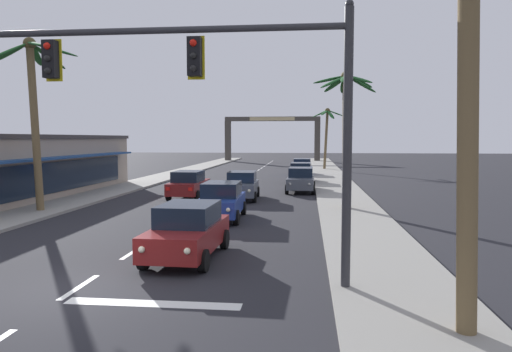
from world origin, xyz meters
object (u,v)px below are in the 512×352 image
town_gateway_arch (272,132)px  sedan_oncoming_far (189,184)px  sedan_parked_nearest_kerb (302,167)px  palm_left_second (33,92)px  sedan_lead_at_stop_bar (188,231)px  sedan_third_in_queue (221,200)px  sedan_fifth_in_queue (242,185)px  storefront_strip_left (5,166)px  traffic_signal_mast (201,83)px  palm_right_second (346,115)px  sedan_parked_mid_kerb (301,180)px  sedan_parked_far_kerb (301,173)px  palm_right_nearest (468,9)px  palm_right_farthest (327,124)px

town_gateway_arch → sedan_oncoming_far: bearing=-92.0°
sedan_parked_nearest_kerb → palm_left_second: size_ratio=0.52×
town_gateway_arch → sedan_lead_at_stop_bar: bearing=-88.2°
sedan_lead_at_stop_bar → sedan_third_in_queue: 7.16m
sedan_fifth_in_queue → storefront_strip_left: bearing=-176.4°
traffic_signal_mast → palm_right_second: 14.00m
sedan_parked_mid_kerb → sedan_lead_at_stop_bar: bearing=-99.8°
palm_right_second → traffic_signal_mast: bearing=-108.8°
sedan_oncoming_far → sedan_parked_far_kerb: bearing=57.4°
traffic_signal_mast → sedan_oncoming_far: 18.43m
sedan_parked_far_kerb → palm_right_nearest: 31.05m
palm_left_second → palm_right_farthest: (15.53, 33.97, -0.67)m
sedan_fifth_in_queue → sedan_oncoming_far: (-3.35, 0.22, 0.00)m
palm_right_second → storefront_strip_left: size_ratio=0.34×
traffic_signal_mast → sedan_parked_far_kerb: 28.28m
storefront_strip_left → palm_right_nearest: bearing=-41.4°
sedan_third_in_queue → sedan_oncoming_far: (-3.38, 7.38, 0.00)m
sedan_third_in_queue → sedan_parked_nearest_kerb: 26.10m
sedan_lead_at_stop_bar → sedan_parked_mid_kerb: (3.22, 18.62, 0.00)m
sedan_third_in_queue → storefront_strip_left: storefront_strip_left is taller
sedan_fifth_in_queue → palm_right_second: (5.86, -3.86, 4.02)m
palm_left_second → palm_right_farthest: palm_left_second is taller
traffic_signal_mast → storefront_strip_left: size_ratio=0.52×
sedan_lead_at_stop_bar → sedan_third_in_queue: same height
sedan_parked_nearest_kerb → sedan_parked_mid_kerb: 14.43m
sedan_parked_mid_kerb → palm_right_farthest: bearing=83.6°
sedan_parked_nearest_kerb → town_gateway_arch: bearing=99.8°
sedan_third_in_queue → sedan_parked_mid_kerb: size_ratio=1.00×
sedan_parked_nearest_kerb → town_gateway_arch: size_ratio=0.29×
sedan_lead_at_stop_bar → storefront_strip_left: (-14.89, 13.39, 1.10)m
palm_right_second → storefront_strip_left: palm_right_second is taller
traffic_signal_mast → sedan_lead_at_stop_bar: 5.11m
traffic_signal_mast → palm_right_farthest: 45.06m
sedan_parked_nearest_kerb → sedan_parked_far_kerb: bearing=-90.0°
sedan_parked_mid_kerb → sedan_oncoming_far: bearing=-149.2°
sedan_parked_nearest_kerb → palm_right_farthest: palm_right_farthest is taller
sedan_parked_mid_kerb → palm_right_nearest: bearing=-82.4°
palm_left_second → sedan_parked_far_kerb: bearing=53.1°
sedan_lead_at_stop_bar → sedan_fifth_in_queue: size_ratio=1.00×
sedan_lead_at_stop_bar → sedan_oncoming_far: (-3.63, 14.54, 0.00)m
sedan_parked_nearest_kerb → palm_right_nearest: palm_right_nearest is taller
palm_right_farthest → palm_right_second: bearing=-90.5°
sedan_lead_at_stop_bar → palm_right_farthest: (5.85, 42.02, 4.43)m
sedan_parked_far_kerb → palm_right_nearest: bearing=-83.9°
traffic_signal_mast → sedan_parked_nearest_kerb: 36.13m
sedan_fifth_in_queue → palm_right_nearest: palm_right_nearest is taller
sedan_oncoming_far → storefront_strip_left: storefront_strip_left is taller
palm_left_second → palm_right_second: bearing=9.0°
palm_left_second → palm_right_second: 15.49m
palm_right_nearest → sedan_parked_mid_kerb: bearing=97.6°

